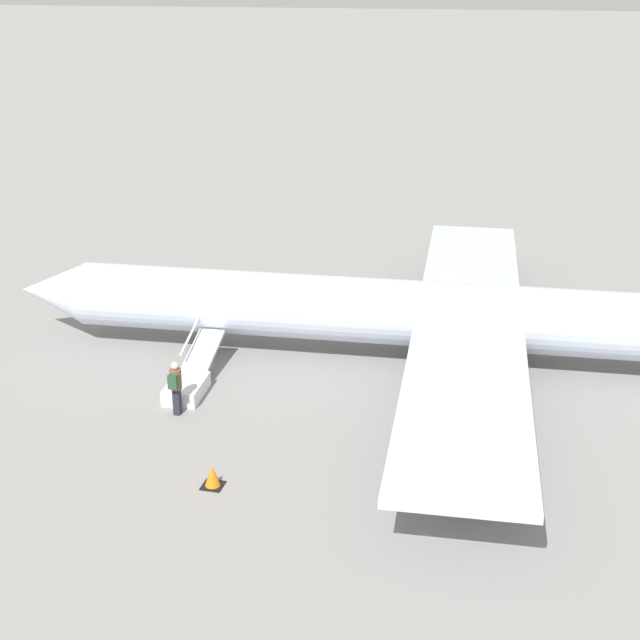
# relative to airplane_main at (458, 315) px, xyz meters

# --- Properties ---
(ground_plane) EXTENTS (600.00, 600.00, 0.00)m
(ground_plane) POSITION_rel_airplane_main_xyz_m (0.87, 0.06, -1.77)
(ground_plane) COLOR gray
(airplane_main) EXTENTS (30.66, 23.58, 5.95)m
(airplane_main) POSITION_rel_airplane_main_xyz_m (0.00, 0.00, 0.00)
(airplane_main) COLOR silver
(airplane_main) RESTS_ON ground
(boarding_stairs) EXTENTS (1.32, 4.08, 1.55)m
(boarding_stairs) POSITION_rel_airplane_main_xyz_m (8.12, 4.29, -1.42)
(boarding_stairs) COLOR silver
(boarding_stairs) RESTS_ON ground
(passenger) EXTENTS (0.36, 0.55, 1.74)m
(passenger) POSITION_rel_airplane_main_xyz_m (7.89, 5.94, -0.77)
(passenger) COLOR #23232D
(passenger) RESTS_ON ground
(traffic_cone_near_stairs) EXTENTS (0.57, 0.57, 0.62)m
(traffic_cone_near_stairs) POSITION_rel_airplane_main_xyz_m (5.38, 9.54, -1.49)
(traffic_cone_near_stairs) COLOR black
(traffic_cone_near_stairs) RESTS_ON ground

